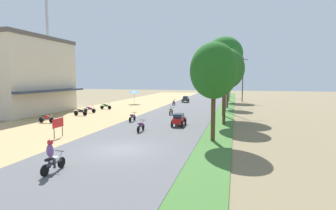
{
  "coord_description": "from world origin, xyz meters",
  "views": [
    {
      "loc": [
        7.05,
        -15.53,
        4.64
      ],
      "look_at": [
        -0.58,
        14.57,
        1.55
      ],
      "focal_mm": 28.53,
      "sensor_mm": 36.0,
      "label": 1
    }
  ],
  "objects_px": {
    "median_tree_second": "(225,69)",
    "motorbike_ahead_fourth": "(171,111)",
    "median_tree_third": "(224,54)",
    "motorbike_ahead_fifth": "(174,102)",
    "streetlamp_mid": "(228,81)",
    "streetlamp_near": "(226,77)",
    "motorbike_foreground_rider": "(52,157)",
    "motorbike_ahead_second": "(141,126)",
    "median_tree_fourth": "(228,72)",
    "car_sedan_charcoal": "(186,99)",
    "vendor_umbrella": "(134,91)",
    "street_signboard": "(58,124)",
    "parked_motorbike_fourth": "(106,106)",
    "utility_pole_near": "(243,79)",
    "streetlamp_far": "(231,80)",
    "median_tree_nearest": "(214,71)",
    "parked_motorbike_second": "(81,112)",
    "radio_mast": "(47,15)",
    "parked_motorbike_third": "(90,109)",
    "median_tree_fifth": "(230,67)",
    "motorbike_ahead_third": "(132,117)",
    "car_sedan_red": "(179,119)",
    "parked_motorbike_nearest": "(47,118)"
  },
  "relations": [
    {
      "from": "median_tree_second",
      "to": "motorbike_ahead_fourth",
      "type": "distance_m",
      "value": 10.05
    },
    {
      "from": "median_tree_third",
      "to": "motorbike_ahead_fifth",
      "type": "relative_size",
      "value": 5.35
    },
    {
      "from": "motorbike_ahead_fourth",
      "to": "streetlamp_mid",
      "type": "bearing_deg",
      "value": 66.24
    },
    {
      "from": "streetlamp_near",
      "to": "motorbike_foreground_rider",
      "type": "bearing_deg",
      "value": -105.34
    },
    {
      "from": "median_tree_second",
      "to": "motorbike_ahead_second",
      "type": "bearing_deg",
      "value": -140.41
    },
    {
      "from": "median_tree_fourth",
      "to": "car_sedan_charcoal",
      "type": "distance_m",
      "value": 12.1
    },
    {
      "from": "vendor_umbrella",
      "to": "street_signboard",
      "type": "bearing_deg",
      "value": -80.76
    },
    {
      "from": "parked_motorbike_fourth",
      "to": "motorbike_foreground_rider",
      "type": "xyz_separation_m",
      "value": [
        10.24,
        -25.35,
        0.3
      ]
    },
    {
      "from": "streetlamp_mid",
      "to": "utility_pole_near",
      "type": "xyz_separation_m",
      "value": [
        2.56,
        7.04,
        0.34
      ]
    },
    {
      "from": "median_tree_fourth",
      "to": "motorbike_ahead_fifth",
      "type": "bearing_deg",
      "value": 167.52
    },
    {
      "from": "streetlamp_near",
      "to": "streetlamp_far",
      "type": "relative_size",
      "value": 1.12
    },
    {
      "from": "median_tree_nearest",
      "to": "motorbike_foreground_rider",
      "type": "distance_m",
      "value": 12.03
    },
    {
      "from": "parked_motorbike_second",
      "to": "median_tree_fourth",
      "type": "relative_size",
      "value": 0.24
    },
    {
      "from": "radio_mast",
      "to": "parked_motorbike_fourth",
      "type": "relative_size",
      "value": 13.29
    },
    {
      "from": "motorbike_ahead_second",
      "to": "motorbike_ahead_fourth",
      "type": "relative_size",
      "value": 1.0
    },
    {
      "from": "median_tree_second",
      "to": "median_tree_fourth",
      "type": "height_order",
      "value": "median_tree_second"
    },
    {
      "from": "parked_motorbike_third",
      "to": "median_tree_fifth",
      "type": "height_order",
      "value": "median_tree_fifth"
    },
    {
      "from": "motorbike_ahead_third",
      "to": "streetlamp_far",
      "type": "bearing_deg",
      "value": 77.03
    },
    {
      "from": "radio_mast",
      "to": "median_tree_second",
      "type": "height_order",
      "value": "radio_mast"
    },
    {
      "from": "utility_pole_near",
      "to": "motorbike_foreground_rider",
      "type": "relative_size",
      "value": 4.89
    },
    {
      "from": "parked_motorbike_second",
      "to": "motorbike_ahead_second",
      "type": "distance_m",
      "value": 13.17
    },
    {
      "from": "streetlamp_near",
      "to": "motorbike_ahead_fifth",
      "type": "bearing_deg",
      "value": 141.38
    },
    {
      "from": "parked_motorbike_third",
      "to": "parked_motorbike_fourth",
      "type": "bearing_deg",
      "value": 87.4
    },
    {
      "from": "radio_mast",
      "to": "median_tree_third",
      "type": "relative_size",
      "value": 2.49
    },
    {
      "from": "vendor_umbrella",
      "to": "car_sedan_charcoal",
      "type": "xyz_separation_m",
      "value": [
        8.52,
        5.08,
        -1.57
      ]
    },
    {
      "from": "car_sedan_charcoal",
      "to": "median_tree_third",
      "type": "bearing_deg",
      "value": -65.1
    },
    {
      "from": "median_tree_third",
      "to": "median_tree_fourth",
      "type": "bearing_deg",
      "value": 88.67
    },
    {
      "from": "median_tree_second",
      "to": "motorbike_ahead_fifth",
      "type": "xyz_separation_m",
      "value": [
        -9.22,
        17.53,
        -5.01
      ]
    },
    {
      "from": "streetlamp_mid",
      "to": "motorbike_ahead_fifth",
      "type": "bearing_deg",
      "value": -161.91
    },
    {
      "from": "median_tree_fourth",
      "to": "car_sedan_charcoal",
      "type": "bearing_deg",
      "value": 136.82
    },
    {
      "from": "parked_motorbike_fourth",
      "to": "median_tree_second",
      "type": "bearing_deg",
      "value": -26.97
    },
    {
      "from": "median_tree_second",
      "to": "median_tree_fourth",
      "type": "bearing_deg",
      "value": 90.46
    },
    {
      "from": "median_tree_fifth",
      "to": "streetlamp_far",
      "type": "relative_size",
      "value": 1.23
    },
    {
      "from": "car_sedan_charcoal",
      "to": "motorbike_foreground_rider",
      "type": "relative_size",
      "value": 1.26
    },
    {
      "from": "car_sedan_red",
      "to": "motorbike_ahead_third",
      "type": "xyz_separation_m",
      "value": [
        -5.38,
        1.45,
        -0.17
      ]
    },
    {
      "from": "street_signboard",
      "to": "motorbike_ahead_third",
      "type": "bearing_deg",
      "value": 72.84
    },
    {
      "from": "median_tree_nearest",
      "to": "median_tree_fourth",
      "type": "distance_m",
      "value": 23.09
    },
    {
      "from": "streetlamp_far",
      "to": "motorbike_ahead_third",
      "type": "distance_m",
      "value": 41.97
    },
    {
      "from": "parked_motorbike_fourth",
      "to": "utility_pole_near",
      "type": "relative_size",
      "value": 0.2
    },
    {
      "from": "median_tree_third",
      "to": "motorbike_ahead_fourth",
      "type": "relative_size",
      "value": 5.35
    },
    {
      "from": "parked_motorbike_fourth",
      "to": "motorbike_ahead_third",
      "type": "xyz_separation_m",
      "value": [
        8.16,
        -9.76,
        0.02
      ]
    },
    {
      "from": "vendor_umbrella",
      "to": "median_tree_third",
      "type": "relative_size",
      "value": 0.26
    },
    {
      "from": "median_tree_third",
      "to": "car_sedan_red",
      "type": "bearing_deg",
      "value": -114.6
    },
    {
      "from": "median_tree_nearest",
      "to": "motorbike_ahead_fourth",
      "type": "xyz_separation_m",
      "value": [
        -6.32,
        13.01,
        -4.62
      ]
    },
    {
      "from": "street_signboard",
      "to": "streetlamp_far",
      "type": "xyz_separation_m",
      "value": [
        12.07,
        49.44,
        3.25
      ]
    },
    {
      "from": "streetlamp_far",
      "to": "motorbike_foreground_rider",
      "type": "distance_m",
      "value": 56.9
    },
    {
      "from": "parked_motorbike_nearest",
      "to": "parked_motorbike_fourth",
      "type": "xyz_separation_m",
      "value": [
        0.2,
        12.71,
        0.0
      ]
    },
    {
      "from": "motorbike_foreground_rider",
      "to": "motorbike_ahead_fourth",
      "type": "xyz_separation_m",
      "value": [
        0.69,
        21.79,
        -0.28
      ]
    },
    {
      "from": "median_tree_nearest",
      "to": "car_sedan_red",
      "type": "relative_size",
      "value": 3.19
    },
    {
      "from": "radio_mast",
      "to": "median_tree_third",
      "type": "xyz_separation_m",
      "value": [
        28.96,
        -5.37,
        -7.56
      ]
    }
  ]
}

